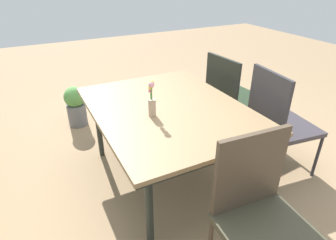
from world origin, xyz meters
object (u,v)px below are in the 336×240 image
object	(u,v)px
chair_near_right	(231,93)
potted_plant	(76,105)
flower_vase	(152,100)
chair_end_left	(261,212)
chair_near_left	(278,119)
dining_table	(168,113)

from	to	relation	value
chair_near_right	potted_plant	bearing A→B (deg)	-130.35
chair_near_right	flower_vase	distance (m)	1.22
chair_end_left	flower_vase	xyz separation A→B (m)	(1.02, 0.18, 0.29)
chair_end_left	chair_near_right	world-z (taller)	chair_end_left
chair_near_left	dining_table	bearing A→B (deg)	-102.64
chair_near_left	potted_plant	xyz separation A→B (m)	(1.72, 1.45, -0.29)
chair_end_left	chair_near_right	size ratio (longest dim) A/B	1.04
flower_vase	potted_plant	bearing A→B (deg)	13.61
chair_end_left	flower_vase	bearing A→B (deg)	-75.72
chair_near_left	chair_near_right	bearing A→B (deg)	-173.50
chair_end_left	dining_table	bearing A→B (deg)	-85.59
chair_near_left	flower_vase	bearing A→B (deg)	-95.73
chair_near_right	flower_vase	xyz separation A→B (m)	(-0.41, 1.10, 0.31)
dining_table	chair_near_left	bearing A→B (deg)	-109.71
chair_end_left	potted_plant	bearing A→B (deg)	-73.69
chair_end_left	potted_plant	size ratio (longest dim) A/B	2.00
dining_table	flower_vase	xyz separation A→B (m)	(-0.08, 0.18, 0.18)
chair_near_left	flower_vase	world-z (taller)	flower_vase
flower_vase	potted_plant	size ratio (longest dim) A/B	0.58
chair_near_right	potted_plant	xyz separation A→B (m)	(1.06, 1.46, -0.28)
dining_table	potted_plant	bearing A→B (deg)	20.94
chair_near_right	chair_near_left	size ratio (longest dim) A/B	0.95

